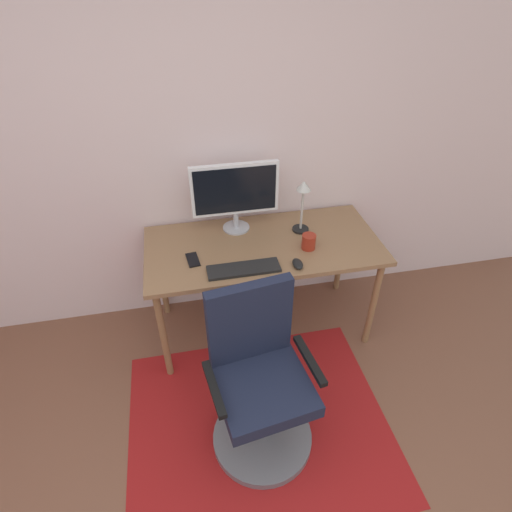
# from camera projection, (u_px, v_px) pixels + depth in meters

# --- Properties ---
(wall_back) EXTENTS (6.00, 0.10, 2.60)m
(wall_back) POSITION_uv_depth(u_px,v_px,m) (166.00, 142.00, 2.56)
(wall_back) COLOR silver
(wall_back) RESTS_ON ground
(area_rug) EXTENTS (1.51, 1.27, 0.01)m
(area_rug) POSITION_uv_depth(u_px,v_px,m) (259.00, 423.00, 2.45)
(area_rug) COLOR maroon
(area_rug) RESTS_ON ground
(desk) EXTENTS (1.50, 0.71, 0.75)m
(desk) POSITION_uv_depth(u_px,v_px,m) (263.00, 253.00, 2.69)
(desk) COLOR #8C6543
(desk) RESTS_ON ground
(monitor) EXTENTS (0.56, 0.18, 0.47)m
(monitor) POSITION_uv_depth(u_px,v_px,m) (235.00, 192.00, 2.63)
(monitor) COLOR #B2B2B7
(monitor) RESTS_ON desk
(keyboard) EXTENTS (0.43, 0.13, 0.02)m
(keyboard) POSITION_uv_depth(u_px,v_px,m) (244.00, 269.00, 2.43)
(keyboard) COLOR black
(keyboard) RESTS_ON desk
(computer_mouse) EXTENTS (0.06, 0.10, 0.03)m
(computer_mouse) POSITION_uv_depth(u_px,v_px,m) (298.00, 264.00, 2.45)
(computer_mouse) COLOR black
(computer_mouse) RESTS_ON desk
(coffee_cup) EXTENTS (0.09, 0.09, 0.10)m
(coffee_cup) POSITION_uv_depth(u_px,v_px,m) (309.00, 242.00, 2.58)
(coffee_cup) COLOR maroon
(coffee_cup) RESTS_ON desk
(cell_phone) EXTENTS (0.08, 0.15, 0.01)m
(cell_phone) POSITION_uv_depth(u_px,v_px,m) (193.00, 260.00, 2.50)
(cell_phone) COLOR black
(cell_phone) RESTS_ON desk
(desk_lamp) EXTENTS (0.11, 0.11, 0.36)m
(desk_lamp) POSITION_uv_depth(u_px,v_px,m) (303.00, 198.00, 2.63)
(desk_lamp) COLOR black
(desk_lamp) RESTS_ON desk
(office_chair) EXTENTS (0.58, 0.56, 1.01)m
(office_chair) POSITION_uv_depth(u_px,v_px,m) (259.00, 389.00, 2.18)
(office_chair) COLOR slate
(office_chair) RESTS_ON ground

